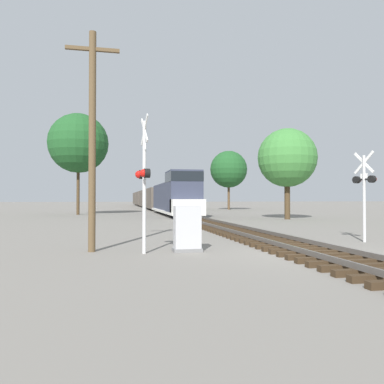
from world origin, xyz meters
name	(u,v)px	position (x,y,z in m)	size (l,w,h in m)	color
ground_plane	(311,254)	(0.00, 0.00, 0.00)	(400.00, 400.00, 0.00)	slate
rail_track_bed	(311,250)	(0.00, 0.00, 0.14)	(2.60, 160.00, 0.31)	#382819
freight_train	(150,198)	(0.00, 58.61, 1.82)	(2.97, 79.64, 4.37)	#33384C
crossing_signal_near	(144,177)	(-5.28, 1.22, 2.50)	(0.45, 1.01, 4.50)	silver
crossing_signal_far	(365,186)	(3.90, 2.66, 2.32)	(0.58, 1.00, 3.74)	silver
relay_cabinet	(187,229)	(-3.80, 1.41, 0.76)	(0.96, 0.62, 1.54)	slate
utility_pole	(92,136)	(-6.96, 2.01, 3.92)	(1.80, 0.24, 7.48)	brown
tree_far_right	(287,158)	(8.35, 18.98, 5.30)	(5.08, 5.08, 7.86)	#473521
tree_mid_background	(78,143)	(-10.31, 32.02, 7.93)	(6.58, 6.58, 11.23)	#473521
tree_deep_background	(229,169)	(11.61, 46.75, 6.50)	(5.94, 5.94, 9.49)	brown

